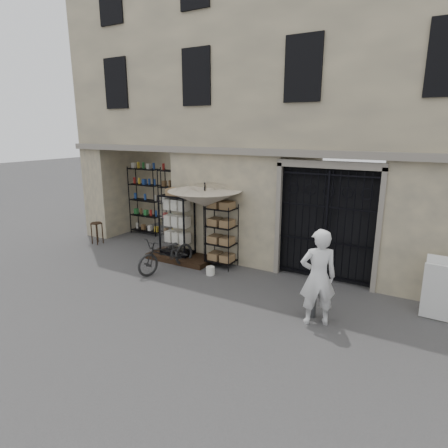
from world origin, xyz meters
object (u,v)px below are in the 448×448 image
Objects in this scene: wire_rack at (221,237)px; easel_sign at (439,290)px; shopkeeper at (315,323)px; bicycle at (167,270)px; steel_bollard at (313,297)px; wooden_stool at (97,233)px; display_cabinet at (177,228)px; market_umbrella at (205,194)px; white_bucket at (210,271)px.

wire_rack reaches higher than easel_sign.
easel_sign is at bearing -175.94° from shopkeeper.
steel_bollard is (4.29, -0.59, 0.44)m from bicycle.
shopkeeper is (8.07, -1.60, -0.39)m from wooden_stool.
market_umbrella is (1.08, -0.11, 1.13)m from display_cabinet.
bicycle reaches higher than white_bucket.
market_umbrella is 12.45× the size of white_bucket.
wooden_stool is at bearing -40.76° from shopkeeper.
wire_rack is 5.43m from easel_sign.
display_cabinet is 4.92m from steel_bollard.
bicycle is at bearing -39.82° from shopkeeper.
easel_sign is (6.54, 0.59, 0.65)m from bicycle.
bicycle is at bearing 172.23° from steel_bollard.
wire_rack is at bearing 96.29° from white_bucket.
market_umbrella is at bearing -136.88° from wire_rack.
easel_sign is (6.89, -0.37, -0.31)m from display_cabinet.
steel_bollard is 0.44× the size of shopkeeper.
wire_rack is 2.07× the size of steel_bollard.
bicycle is (-0.73, -0.85, -2.08)m from market_umbrella.
market_umbrella reaches higher than wooden_stool.
easel_sign reaches higher than white_bucket.
wire_rack is 1.05m from white_bucket.
display_cabinet is 6.91m from easel_sign.
display_cabinet is 1.04× the size of bicycle.
wooden_stool is at bearing 170.10° from steel_bollard.
easel_sign is at bearing 27.68° from steel_bollard.
display_cabinet is 5.19m from shopkeeper.
display_cabinet is at bearing 173.92° from market_umbrella.
wooden_stool is 0.59× the size of easel_sign.
easel_sign reaches higher than steel_bollard.
wire_rack is 1.28m from market_umbrella.
shopkeeper reaches higher than white_bucket.
wooden_stool is 8.05m from steel_bollard.
bicycle is (-1.21, -0.33, -0.11)m from white_bucket.
market_umbrella is 3.88× the size of wooden_stool.
shopkeeper is (4.43, -0.81, 0.00)m from bicycle.
market_umbrella reaches higher than white_bucket.
wire_rack is 0.62× the size of market_umbrella.
display_cabinet is 1.54× the size of easel_sign.
steel_bollard is (7.93, -1.38, 0.04)m from wooden_stool.
easel_sign is at bearing 12.49° from wire_rack.
wire_rack reaches higher than shopkeeper.
shopkeeper is at bearing -11.24° from wooden_stool.
market_umbrella is at bearing 0.67° from wooden_stool.
shopkeeper is at bearing -24.08° from market_umbrella.
easel_sign is (5.81, -0.25, -1.43)m from market_umbrella.
wire_rack is at bearing 177.11° from easel_sign.
wooden_stool is (-4.85, 0.47, 0.28)m from white_bucket.
wire_rack is 7.75× the size of white_bucket.
display_cabinet is 3.34m from wooden_stool.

